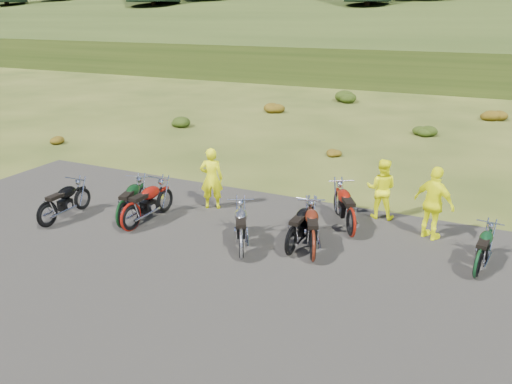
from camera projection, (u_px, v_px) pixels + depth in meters
The scene contains 22 objects.
ground at pixel (238, 250), 12.36m from camera, with size 300.00×300.00×0.00m, color #2C3C14.
gravel_pad at pixel (196, 288), 10.66m from camera, with size 20.00×12.00×0.04m, color black.
hill_slope at pixel (444, 65), 54.94m from camera, with size 300.00×46.00×3.00m, color #283812, non-canonical shape.
hill_plateau at pixel (472, 39), 106.04m from camera, with size 300.00×90.00×9.17m, color #283812.
shrub_0 at pixel (59, 139), 22.16m from camera, with size 0.77×0.77×0.45m, color #653C0C.
shrub_1 at pixel (180, 120), 25.50m from camera, with size 1.03×1.03×0.61m, color #1D320C.
shrub_2 at pixel (273, 106), 28.83m from camera, with size 1.30×1.30×0.77m, color #653C0C.
shrub_3 at pixel (346, 95), 32.16m from camera, with size 1.56×1.56×0.92m, color #1D320C.
shrub_4 at pixel (332, 151), 20.28m from camera, with size 0.77×0.77×0.45m, color #653C0C.
shrub_5 at pixel (424, 129), 23.61m from camera, with size 1.03×1.03×0.61m, color #1D320C.
shrub_6 at pixel (493, 113), 26.94m from camera, with size 1.30×1.30×0.77m, color #653C0C.
motorcycle_0 at pixel (49, 228), 13.62m from camera, with size 2.04×0.68×1.07m, color black, non-canonical shape.
motorcycle_1 at pixel (132, 232), 13.38m from camera, with size 2.22×0.74×1.16m, color maroon, non-canonical shape.
motorcycle_2 at pixel (124, 228), 13.61m from camera, with size 2.11×0.70×1.11m, color black, non-canonical shape.
motorcycle_3 at pixel (241, 259), 11.88m from camera, with size 2.09×0.70×1.09m, color #98999D, non-canonical shape.
motorcycle_4 at pixel (312, 262), 11.77m from camera, with size 2.14×0.71×1.12m, color #551B0E, non-canonical shape.
motorcycle_5 at pixel (291, 256), 12.06m from camera, with size 2.05×0.68×1.07m, color black, non-canonical shape.
motorcycle_6 at pixel (350, 237), 13.04m from camera, with size 2.21×0.74×1.16m, color maroon, non-canonical shape.
motorcycle_7 at pixel (475, 278), 11.03m from camera, with size 1.86×0.62×0.98m, color #0E3317, non-canonical shape.
person_middle at pixel (212, 179), 14.63m from camera, with size 0.67×0.44×1.84m, color #E9EE0C.
person_right_a at pixel (381, 190), 13.97m from camera, with size 0.84×0.65×1.72m, color #E9EE0C.
person_right_b at pixel (434, 204), 12.62m from camera, with size 1.13×0.47×1.92m, color #E9EE0C.
Camera 1 is at (5.10, -9.90, 5.57)m, focal length 35.00 mm.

